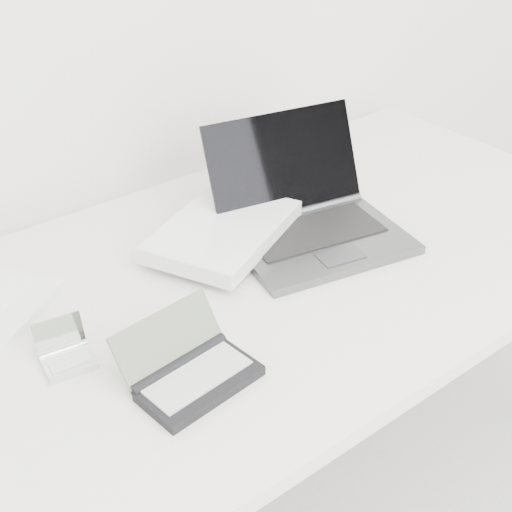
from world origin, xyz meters
TOP-DOWN VIEW (x-y plane):
  - desk at (0.00, 1.55)m, footprint 1.60×0.80m
  - laptop_large at (0.08, 1.62)m, footprint 0.52×0.42m
  - pda_silver at (-0.39, 1.53)m, footprint 0.09×0.09m
  - palmtop_charcoal at (-0.26, 1.37)m, footprint 0.19×0.16m

SIDE VIEW (x-z plane):
  - desk at x=0.00m, z-range 0.32..1.05m
  - pda_silver at x=-0.39m, z-range 0.71..0.77m
  - palmtop_charcoal at x=-0.26m, z-range 0.70..0.79m
  - laptop_large at x=0.08m, z-range 0.66..0.87m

